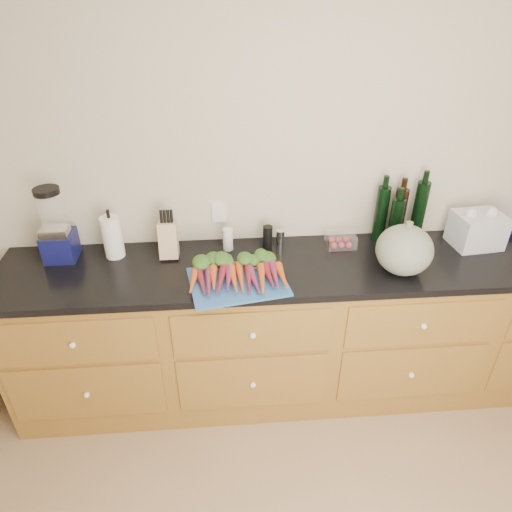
{
  "coord_description": "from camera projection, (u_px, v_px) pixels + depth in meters",
  "views": [
    {
      "loc": [
        -0.57,
        -0.78,
        2.3
      ],
      "look_at": [
        -0.42,
        1.2,
        1.06
      ],
      "focal_mm": 32.0,
      "sensor_mm": 36.0,
      "label": 1
    }
  ],
  "objects": [
    {
      "name": "countertop",
      "position": [
        329.0,
        265.0,
        2.52
      ],
      "size": [
        3.64,
        0.62,
        0.04
      ],
      "primitive_type": "cube",
      "color": "black",
      "rests_on": "cabinets"
    },
    {
      "name": "tomato_box",
      "position": [
        341.0,
        240.0,
        2.64
      ],
      "size": [
        0.16,
        0.13,
        0.08
      ],
      "primitive_type": "cube",
      "color": "white",
      "rests_on": "countertop"
    },
    {
      "name": "canister_chrome",
      "position": [
        280.0,
        239.0,
        2.62
      ],
      "size": [
        0.05,
        0.05,
        0.11
      ],
      "primitive_type": "cylinder",
      "color": "silver",
      "rests_on": "countertop"
    },
    {
      "name": "blender_appliance",
      "position": [
        56.0,
        229.0,
        2.45
      ],
      "size": [
        0.17,
        0.17,
        0.42
      ],
      "color": "#0F124A",
      "rests_on": "countertop"
    },
    {
      "name": "cutting_board",
      "position": [
        238.0,
        282.0,
        2.34
      ],
      "size": [
        0.54,
        0.44,
        0.01
      ],
      "primitive_type": "cube",
      "rotation": [
        0.0,
        0.0,
        0.17
      ],
      "color": "#2B60A7",
      "rests_on": "countertop"
    },
    {
      "name": "grocery_bag",
      "position": [
        477.0,
        230.0,
        2.62
      ],
      "size": [
        0.28,
        0.24,
        0.19
      ],
      "primitive_type": null,
      "rotation": [
        0.0,
        0.0,
        0.1
      ],
      "color": "silver",
      "rests_on": "countertop"
    },
    {
      "name": "carrots",
      "position": [
        237.0,
        272.0,
        2.35
      ],
      "size": [
        0.49,
        0.34,
        0.07
      ],
      "color": "#D45019",
      "rests_on": "cutting_board"
    },
    {
      "name": "paper_towel",
      "position": [
        112.0,
        237.0,
        2.5
      ],
      "size": [
        0.11,
        0.11,
        0.24
      ],
      "primitive_type": "cylinder",
      "color": "white",
      "rests_on": "countertop"
    },
    {
      "name": "bottles",
      "position": [
        399.0,
        215.0,
        2.63
      ],
      "size": [
        0.3,
        0.15,
        0.36
      ],
      "color": "black",
      "rests_on": "countertop"
    },
    {
      "name": "squash",
      "position": [
        404.0,
        250.0,
        2.36
      ],
      "size": [
        0.29,
        0.29,
        0.26
      ],
      "primitive_type": "ellipsoid",
      "color": "#616E5C",
      "rests_on": "countertop"
    },
    {
      "name": "grinder_salt",
      "position": [
        228.0,
        239.0,
        2.59
      ],
      "size": [
        0.06,
        0.06,
        0.13
      ],
      "primitive_type": "cylinder",
      "color": "white",
      "rests_on": "countertop"
    },
    {
      "name": "wall_back",
      "position": [
        323.0,
        178.0,
        2.6
      ],
      "size": [
        4.1,
        0.05,
        2.6
      ],
      "primitive_type": "cube",
      "color": "beige",
      "rests_on": "ground"
    },
    {
      "name": "grinder_pepper",
      "position": [
        268.0,
        237.0,
        2.61
      ],
      "size": [
        0.06,
        0.06,
        0.14
      ],
      "primitive_type": "cylinder",
      "color": "black",
      "rests_on": "countertop"
    },
    {
      "name": "cabinets",
      "position": [
        323.0,
        330.0,
        2.77
      ],
      "size": [
        3.6,
        0.64,
        0.9
      ],
      "color": "brown",
      "rests_on": "ground"
    },
    {
      "name": "knife_block",
      "position": [
        168.0,
        240.0,
        2.52
      ],
      "size": [
        0.1,
        0.1,
        0.2
      ],
      "primitive_type": "cube",
      "color": "tan",
      "rests_on": "countertop"
    }
  ]
}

